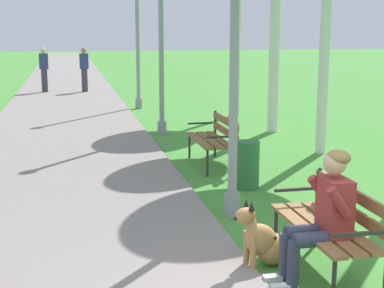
{
  "coord_description": "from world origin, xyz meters",
  "views": [
    {
      "loc": [
        -2.03,
        -3.68,
        2.29
      ],
      "look_at": [
        -0.56,
        3.12,
        0.9
      ],
      "focal_mm": 53.58,
      "sensor_mm": 36.0,
      "label": 1
    }
  ],
  "objects": [
    {
      "name": "person_seated_on_near_bench",
      "position": [
        0.16,
        0.89,
        0.68
      ],
      "size": [
        0.74,
        0.49,
        1.25
      ],
      "color": "#33384C",
      "rests_on": "ground"
    },
    {
      "name": "dog_shepherd",
      "position": [
        -0.22,
        1.36,
        0.26
      ],
      "size": [
        0.82,
        0.4,
        0.71
      ],
      "color": "#B27F47",
      "rests_on": "ground"
    },
    {
      "name": "litter_bin",
      "position": [
        0.47,
        4.11,
        0.35
      ],
      "size": [
        0.36,
        0.36,
        0.7
      ],
      "primitive_type": "cylinder",
      "color": "#2D6638",
      "rests_on": "ground"
    },
    {
      "name": "park_bench_mid",
      "position": [
        0.37,
        5.59,
        0.51
      ],
      "size": [
        0.55,
        1.5,
        0.85
      ],
      "color": "olive",
      "rests_on": "ground"
    },
    {
      "name": "lamp_post_near",
      "position": [
        -0.1,
        2.92,
        2.37
      ],
      "size": [
        0.24,
        0.24,
        4.58
      ],
      "color": "gray",
      "rests_on": "ground"
    },
    {
      "name": "lamp_post_far",
      "position": [
        -0.02,
        13.1,
        2.39
      ],
      "size": [
        0.24,
        0.24,
        4.63
      ],
      "color": "gray",
      "rests_on": "ground"
    },
    {
      "name": "paved_path",
      "position": [
        -2.12,
        24.0,
        0.02
      ],
      "size": [
        3.54,
        60.0,
        0.04
      ],
      "primitive_type": "cube",
      "color": "gray",
      "rests_on": "ground"
    },
    {
      "name": "pedestrian_distant",
      "position": [
        -2.88,
        18.0,
        0.84
      ],
      "size": [
        0.32,
        0.22,
        1.65
      ],
      "color": "#383842",
      "rests_on": "ground"
    },
    {
      "name": "park_bench_near",
      "position": [
        0.37,
        1.12,
        0.51
      ],
      "size": [
        0.55,
        1.5,
        0.85
      ],
      "color": "olive",
      "rests_on": "ground"
    },
    {
      "name": "lamp_post_mid",
      "position": [
        -0.04,
        8.68,
        2.32
      ],
      "size": [
        0.24,
        0.24,
        4.48
      ],
      "color": "gray",
      "rests_on": "ground"
    },
    {
      "name": "pedestrian_further_distant",
      "position": [
        -1.44,
        17.79,
        0.84
      ],
      "size": [
        0.32,
        0.22,
        1.65
      ],
      "color": "#383842",
      "rests_on": "ground"
    }
  ]
}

